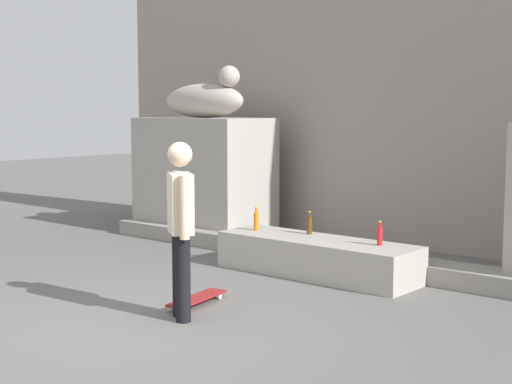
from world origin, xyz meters
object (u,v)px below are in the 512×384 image
(skateboard, at_px, (197,298))
(bottle_brown, at_px, (309,225))
(statue_reclining_left, at_px, (205,99))
(skater, at_px, (181,222))
(bottle_red, at_px, (380,235))
(bottle_orange, at_px, (256,221))

(skateboard, bearing_deg, bottle_brown, 173.36)
(statue_reclining_left, distance_m, skater, 4.86)
(skater, distance_m, bottle_red, 2.56)
(skateboard, height_order, bottle_brown, bottle_brown)
(skateboard, height_order, bottle_orange, bottle_orange)
(statue_reclining_left, distance_m, bottle_brown, 3.29)
(statue_reclining_left, distance_m, skateboard, 4.68)
(bottle_red, bearing_deg, bottle_brown, 174.66)
(bottle_red, distance_m, bottle_orange, 1.73)
(statue_reclining_left, distance_m, bottle_orange, 2.84)
(skateboard, relative_size, bottle_orange, 2.76)
(skater, bearing_deg, bottle_orange, 149.48)
(bottle_brown, distance_m, bottle_orange, 0.71)
(statue_reclining_left, height_order, bottle_red, statue_reclining_left)
(statue_reclining_left, height_order, skateboard, statue_reclining_left)
(skateboard, relative_size, bottle_brown, 2.93)
(bottle_brown, distance_m, bottle_red, 1.06)
(skater, height_order, bottle_red, skater)
(statue_reclining_left, xyz_separation_m, bottle_red, (3.79, -1.09, -1.55))
(statue_reclining_left, bearing_deg, bottle_brown, -18.18)
(statue_reclining_left, bearing_deg, bottle_orange, -28.51)
(bottle_brown, bearing_deg, skateboard, -86.22)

